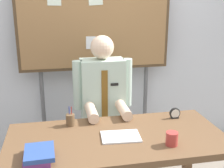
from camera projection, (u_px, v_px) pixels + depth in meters
back_wall at (93, 34)px, 3.19m from camera, size 6.40×0.08×2.70m
desk at (117, 148)px, 2.18m from camera, size 1.63×0.77×0.75m
person at (103, 115)px, 2.77m from camera, size 0.55×0.56×1.42m
bulletin_board at (95, 23)px, 2.96m from camera, size 1.57×0.09×2.03m
book_stack at (38, 155)px, 1.84m from camera, size 0.19×0.25×0.07m
open_notebook at (121, 137)px, 2.14m from camera, size 0.30×0.22×0.01m
desk_clock at (175, 114)px, 2.47m from camera, size 0.09×0.04×0.09m
coffee_mug at (172, 139)px, 2.02m from camera, size 0.08×0.08×0.10m
pen_holder at (70, 120)px, 2.33m from camera, size 0.07×0.07×0.16m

